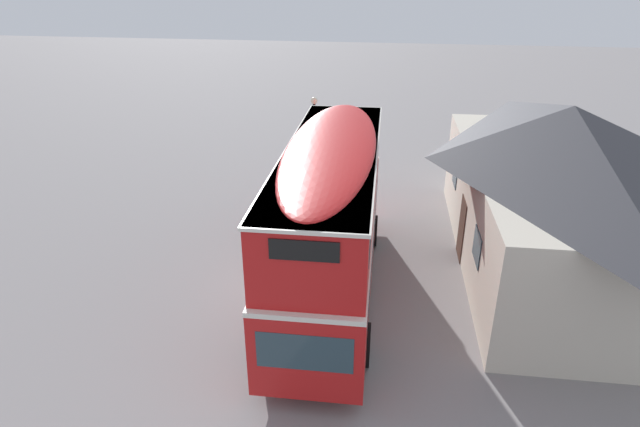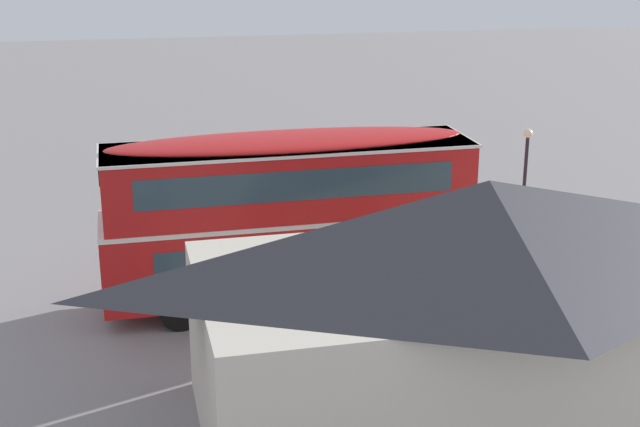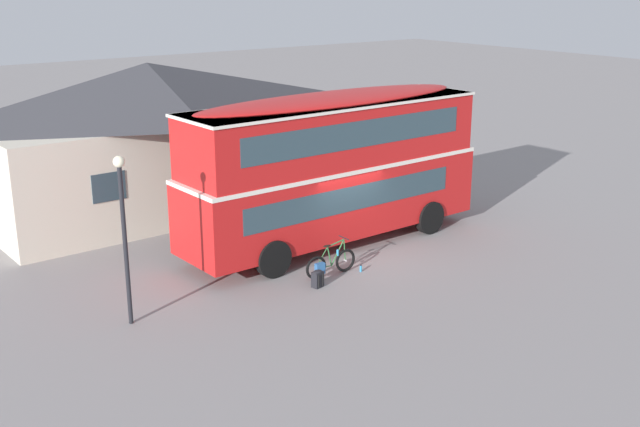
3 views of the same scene
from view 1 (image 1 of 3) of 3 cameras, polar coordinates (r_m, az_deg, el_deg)
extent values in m
plane|color=gray|center=(16.82, -2.53, -7.40)|extent=(120.00, 120.00, 0.00)
cylinder|color=black|center=(13.48, 4.82, -13.93)|extent=(1.11, 0.31, 1.10)
cylinder|color=black|center=(13.72, -5.42, -13.14)|extent=(1.11, 0.31, 1.10)
cylinder|color=black|center=(18.81, 5.75, -1.86)|extent=(1.11, 0.31, 1.10)
cylinder|color=black|center=(18.98, -1.44, -1.46)|extent=(1.11, 0.31, 1.10)
cube|color=red|center=(15.63, 1.14, -3.62)|extent=(10.23, 2.79, 2.10)
cube|color=white|center=(15.14, 1.18, -0.03)|extent=(10.25, 2.81, 0.12)
cube|color=red|center=(14.76, 1.21, 3.43)|extent=(9.93, 2.73, 1.90)
ellipsoid|color=red|center=(14.41, 1.24, 7.24)|extent=(9.72, 2.67, 0.36)
cube|color=#2D424C|center=(11.31, -1.68, -14.73)|extent=(0.12, 2.05, 0.90)
cube|color=black|center=(10.10, -1.73, -4.00)|extent=(0.10, 1.38, 0.44)
cube|color=#2D424C|center=(15.82, -3.24, -2.05)|extent=(7.93, 0.26, 0.76)
cube|color=#2D424C|center=(14.87, -3.46, 4.17)|extent=(8.33, 0.28, 0.80)
cube|color=#2D424C|center=(15.60, 5.77, -2.56)|extent=(7.93, 0.26, 0.76)
cube|color=#2D424C|center=(14.64, 5.96, 3.74)|extent=(8.33, 0.28, 0.80)
cube|color=white|center=(14.45, 1.24, 6.79)|extent=(10.03, 2.81, 0.08)
torus|color=black|center=(17.61, -5.35, -4.59)|extent=(0.68, 0.10, 0.68)
torus|color=black|center=(18.48, -4.51, -3.05)|extent=(0.68, 0.10, 0.68)
cylinder|color=#B2B2B7|center=(17.61, -5.35, -4.59)|extent=(0.05, 0.10, 0.05)
cylinder|color=#B2B2B7|center=(18.48, -4.51, -3.05)|extent=(0.05, 0.10, 0.05)
cylinder|color=#2D6B38|center=(17.70, -5.15, -3.32)|extent=(0.47, 0.05, 0.73)
cylinder|color=#2D6B38|center=(17.62, -5.13, -2.36)|extent=(0.58, 0.05, 0.14)
cylinder|color=#2D6B38|center=(17.97, -4.91, -3.05)|extent=(0.18, 0.04, 0.61)
cylinder|color=#2D6B38|center=(18.27, -4.72, -3.52)|extent=(0.54, 0.04, 0.09)
cylinder|color=#2D6B38|center=(18.19, -4.70, -2.58)|extent=(0.42, 0.04, 0.56)
cylinder|color=#2D6B38|center=(17.48, -5.37, -3.61)|extent=(0.09, 0.03, 0.65)
cylinder|color=black|center=(17.33, -5.39, -2.48)|extent=(0.04, 0.46, 0.03)
ellipsoid|color=black|center=(17.90, -4.87, -1.99)|extent=(0.26, 0.11, 0.06)
cube|color=#2D609E|center=(18.49, -5.01, -2.98)|extent=(0.28, 0.15, 0.32)
cylinder|color=#338CBF|center=(17.70, -5.15, -3.32)|extent=(0.07, 0.07, 0.18)
cube|color=black|center=(18.92, -5.75, -2.80)|extent=(0.34, 0.27, 0.45)
ellipsoid|color=black|center=(18.82, -5.78, -2.20)|extent=(0.32, 0.26, 0.10)
cube|color=black|center=(18.94, -5.37, -2.98)|extent=(0.22, 0.08, 0.16)
cylinder|color=black|center=(19.00, -6.10, -2.69)|extent=(0.04, 0.04, 0.36)
cylinder|color=black|center=(18.85, -6.13, -2.92)|extent=(0.04, 0.04, 0.36)
cylinder|color=#338CBF|center=(17.51, -6.49, -5.77)|extent=(0.07, 0.07, 0.18)
cylinder|color=black|center=(17.46, -6.51, -5.47)|extent=(0.04, 0.04, 0.03)
cube|color=beige|center=(18.70, 23.82, -0.08)|extent=(11.79, 5.93, 3.50)
pyramid|color=#38383D|center=(17.84, 25.28, 7.66)|extent=(12.21, 6.34, 1.80)
cube|color=#3D2319|center=(18.36, 15.03, -1.60)|extent=(1.10, 0.07, 2.10)
cube|color=#2D424C|center=(20.68, 14.39, 4.16)|extent=(1.10, 0.07, 0.90)
cube|color=#2D424C|center=(15.41, 16.60, -3.47)|extent=(1.10, 0.07, 0.90)
cylinder|color=black|center=(22.64, -0.61, 6.90)|extent=(0.11, 0.11, 3.96)
sphere|color=#F2E5BF|center=(22.08, -0.64, 12.09)|extent=(0.28, 0.28, 0.28)
camera|label=2|loc=(23.17, 76.28, 9.47)|focal=49.92mm
camera|label=3|loc=(34.73, -29.31, 20.78)|focal=43.92mm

